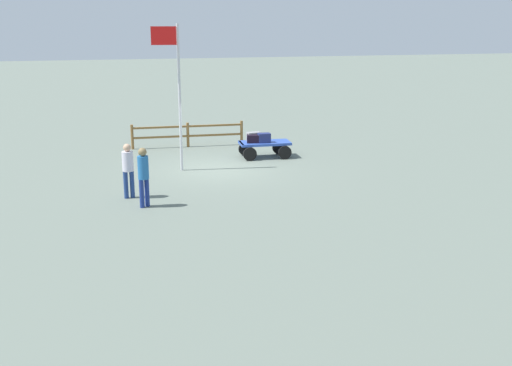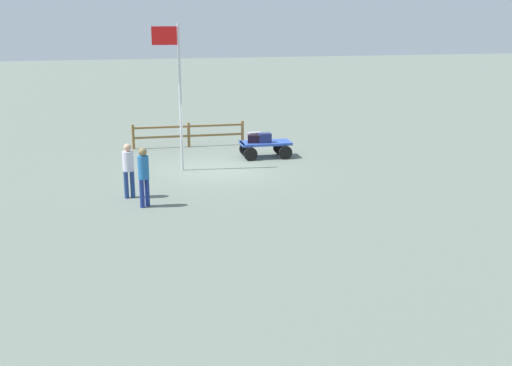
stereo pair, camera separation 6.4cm
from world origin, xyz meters
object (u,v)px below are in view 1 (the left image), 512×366
at_px(suitcase_tan, 254,137).
at_px(worker_trailing, 128,166).
at_px(worker_lead, 143,173).
at_px(suitcase_dark, 254,139).
at_px(flagpole, 176,84).
at_px(luggage_cart, 264,146).
at_px(suitcase_grey, 264,138).

height_order(suitcase_tan, worker_trailing, worker_trailing).
relative_size(worker_lead, worker_trailing, 1.04).
bearing_deg(suitcase_tan, worker_trailing, 43.25).
distance_m(suitcase_tan, suitcase_dark, 0.28).
relative_size(suitcase_dark, flagpole, 0.12).
height_order(suitcase_dark, worker_lead, worker_lead).
bearing_deg(worker_trailing, luggage_cart, -140.08).
bearing_deg(luggage_cart, suitcase_tan, -28.84).
height_order(suitcase_grey, flagpole, flagpole).
bearing_deg(worker_lead, flagpole, -109.16).
relative_size(worker_lead, flagpole, 0.34).
bearing_deg(suitcase_tan, suitcase_dark, 79.21).
bearing_deg(worker_trailing, suitcase_dark, -138.14).
distance_m(suitcase_grey, worker_lead, 7.54).
bearing_deg(suitcase_dark, worker_lead, 50.36).
bearing_deg(flagpole, suitcase_dark, -157.14).
bearing_deg(suitcase_dark, suitcase_tan, -100.79).
distance_m(luggage_cart, flagpole, 4.75).
relative_size(suitcase_tan, flagpole, 0.11).
height_order(suitcase_grey, worker_lead, worker_lead).
bearing_deg(worker_trailing, suitcase_tan, -136.75).
bearing_deg(worker_lead, suitcase_dark, -129.64).
distance_m(luggage_cart, worker_trailing, 7.23).
distance_m(worker_lead, worker_trailing, 1.16).
xyz_separation_m(suitcase_grey, suitcase_tan, (0.34, -0.35, -0.00)).
xyz_separation_m(suitcase_grey, worker_lead, (5.07, 5.57, 0.24)).
height_order(luggage_cart, suitcase_dark, suitcase_dark).
bearing_deg(worker_lead, suitcase_grey, -132.33).
relative_size(luggage_cart, worker_trailing, 1.18).
distance_m(suitcase_tan, worker_trailing, 7.06).
bearing_deg(flagpole, luggage_cart, -158.77).
xyz_separation_m(suitcase_grey, flagpole, (3.58, 1.27, 2.36)).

